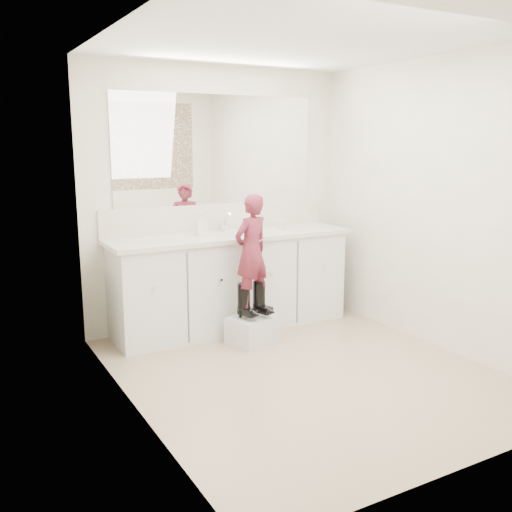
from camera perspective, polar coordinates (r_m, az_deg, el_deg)
floor at (r=4.43m, az=4.87°, el=-11.46°), size 3.00×3.00×0.00m
ceiling at (r=4.14m, az=5.47°, el=20.82°), size 3.00×3.00×0.00m
wall_back at (r=5.42m, az=-3.85°, el=5.88°), size 2.60×0.00×2.60m
wall_front at (r=3.02m, az=21.40°, el=0.70°), size 2.60×0.00×2.60m
wall_left at (r=3.56m, az=-12.45°, el=2.75°), size 0.00×3.00×3.00m
wall_right at (r=4.97m, az=17.70°, el=4.86°), size 0.00×3.00×3.00m
vanity_cabinet at (r=5.30m, az=-2.47°, el=-2.73°), size 2.20×0.55×0.85m
countertop at (r=5.20m, az=-2.44°, el=2.00°), size 2.28×0.58×0.04m
backsplash at (r=5.42m, az=-3.76°, el=3.92°), size 2.28×0.03×0.25m
mirror at (r=5.38m, az=-3.86°, el=10.53°), size 2.00×0.02×1.00m
dot_panel at (r=2.98m, az=21.88°, el=9.27°), size 2.00×0.01×1.20m
faucet at (r=5.34m, az=-3.24°, el=2.99°), size 0.08×0.08×0.10m
cup at (r=5.48m, az=2.57°, el=3.17°), size 0.11×0.11×0.09m
soap_bottle at (r=5.13m, az=-5.50°, el=3.18°), size 0.10×0.10×0.20m
step_stool at (r=4.97m, az=-0.45°, el=-7.41°), size 0.44×0.40×0.24m
boot_left at (r=4.85m, az=-1.24°, el=-4.52°), size 0.16×0.23×0.31m
boot_right at (r=4.92m, az=0.31°, el=-4.29°), size 0.16×0.23×0.31m
toddler at (r=4.79m, az=-0.47°, el=0.50°), size 0.40×0.32×0.96m
toothbrush at (r=4.81m, az=0.27°, el=1.41°), size 0.13×0.05×0.06m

